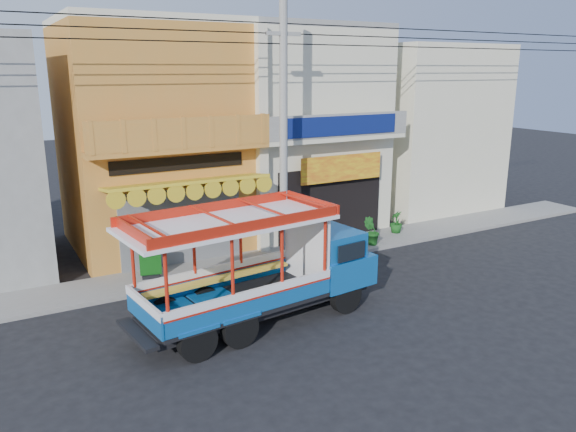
{
  "coord_description": "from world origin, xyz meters",
  "views": [
    {
      "loc": [
        -9.78,
        -12.64,
        6.54
      ],
      "look_at": [
        -1.28,
        2.5,
        1.98
      ],
      "focal_mm": 35.0,
      "sensor_mm": 36.0,
      "label": 1
    }
  ],
  "objects_px": {
    "utility_pole": "(288,117)",
    "potted_plant_b": "(371,231)",
    "potted_plant_c": "(396,222)",
    "songthaew_truck": "(273,264)",
    "green_sign": "(151,265)"
  },
  "relations": [
    {
      "from": "potted_plant_b",
      "to": "green_sign",
      "type": "bearing_deg",
      "value": 22.85
    },
    {
      "from": "potted_plant_b",
      "to": "utility_pole",
      "type": "bearing_deg",
      "value": 29.51
    },
    {
      "from": "utility_pole",
      "to": "potted_plant_c",
      "type": "xyz_separation_m",
      "value": [
        5.57,
        0.95,
        -4.47
      ]
    },
    {
      "from": "utility_pole",
      "to": "potted_plant_b",
      "type": "height_order",
      "value": "utility_pole"
    },
    {
      "from": "green_sign",
      "to": "potted_plant_c",
      "type": "relative_size",
      "value": 1.16
    },
    {
      "from": "songthaew_truck",
      "to": "green_sign",
      "type": "height_order",
      "value": "songthaew_truck"
    },
    {
      "from": "utility_pole",
      "to": "potted_plant_c",
      "type": "height_order",
      "value": "utility_pole"
    },
    {
      "from": "potted_plant_c",
      "to": "potted_plant_b",
      "type": "bearing_deg",
      "value": -46.07
    },
    {
      "from": "potted_plant_b",
      "to": "songthaew_truck",
      "type": "bearing_deg",
      "value": 58.29
    },
    {
      "from": "songthaew_truck",
      "to": "potted_plant_c",
      "type": "bearing_deg",
      "value": 29.17
    },
    {
      "from": "songthaew_truck",
      "to": "potted_plant_b",
      "type": "bearing_deg",
      "value": 30.84
    },
    {
      "from": "potted_plant_b",
      "to": "potted_plant_c",
      "type": "bearing_deg",
      "value": -129.13
    },
    {
      "from": "songthaew_truck",
      "to": "potted_plant_c",
      "type": "relative_size",
      "value": 7.92
    },
    {
      "from": "songthaew_truck",
      "to": "potted_plant_b",
      "type": "relative_size",
      "value": 6.64
    },
    {
      "from": "songthaew_truck",
      "to": "potted_plant_b",
      "type": "distance_m",
      "value": 7.14
    }
  ]
}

